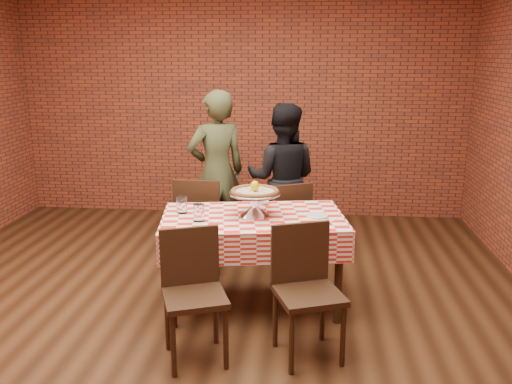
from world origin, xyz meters
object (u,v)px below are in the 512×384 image
(water_glass_left, at_px, (199,213))
(diner_black, at_px, (282,179))
(water_glass_right, at_px, (182,205))
(chair_far_right, at_px, (285,225))
(condiment_caddy, at_px, (262,197))
(diner_olive, at_px, (217,172))
(pizza_stand, at_px, (255,204))
(table, at_px, (253,262))
(chair_far_left, at_px, (202,222))
(pizza, at_px, (255,192))
(chair_near_right, at_px, (309,295))
(chair_near_left, at_px, (195,299))

(water_glass_left, bearing_deg, diner_black, 69.02)
(water_glass_right, bearing_deg, chair_far_right, 44.20)
(condiment_caddy, bearing_deg, diner_olive, 96.06)
(water_glass_left, bearing_deg, chair_far_right, 57.76)
(pizza_stand, relative_size, water_glass_left, 3.14)
(table, bearing_deg, chair_far_right, 74.94)
(chair_far_right, relative_size, diner_olive, 0.52)
(table, xyz_separation_m, chair_far_left, (-0.56, 0.75, 0.08))
(pizza, relative_size, chair_near_right, 0.42)
(pizza_stand, height_order, pizza, pizza)
(condiment_caddy, relative_size, chair_near_left, 0.16)
(water_glass_left, relative_size, condiment_caddy, 0.95)
(water_glass_left, height_order, diner_olive, diner_olive)
(table, relative_size, condiment_caddy, 9.98)
(pizza_stand, xyz_separation_m, diner_olive, (-0.51, 1.24, -0.02))
(water_glass_left, xyz_separation_m, chair_near_right, (0.84, -0.57, -0.38))
(condiment_caddy, height_order, diner_olive, diner_olive)
(chair_near_right, distance_m, chair_far_left, 1.79)
(chair_near_right, xyz_separation_m, chair_far_right, (-0.23, 1.54, -0.01))
(water_glass_right, distance_m, condiment_caddy, 0.68)
(water_glass_right, relative_size, chair_near_left, 0.15)
(water_glass_right, xyz_separation_m, diner_olive, (0.08, 1.22, 0.00))
(condiment_caddy, distance_m, diner_olive, 1.08)
(chair_near_left, relative_size, chair_near_right, 0.98)
(water_glass_right, height_order, chair_far_left, chair_far_left)
(chair_far_left, relative_size, diner_olive, 0.55)
(chair_near_left, bearing_deg, diner_olive, 74.65)
(chair_far_left, height_order, diner_black, diner_black)
(chair_near_left, distance_m, diner_olive, 2.15)
(condiment_caddy, distance_m, diner_black, 0.99)
(condiment_caddy, xyz_separation_m, chair_near_left, (-0.34, -1.17, -0.39))
(chair_near_left, bearing_deg, chair_far_right, 51.94)
(pizza_stand, bearing_deg, condiment_caddy, 84.76)
(chair_near_left, height_order, diner_olive, diner_olive)
(table, distance_m, pizza_stand, 0.48)
(table, xyz_separation_m, diner_black, (0.17, 1.31, 0.39))
(pizza_stand, xyz_separation_m, chair_far_right, (0.21, 0.79, -0.42))
(chair_far_left, distance_m, chair_far_right, 0.78)
(pizza_stand, bearing_deg, chair_near_left, -109.86)
(table, relative_size, chair_near_left, 1.60)
(water_glass_left, xyz_separation_m, chair_far_right, (0.62, 0.97, -0.39))
(diner_black, bearing_deg, pizza, 87.32)
(water_glass_left, relative_size, chair_near_left, 0.15)
(chair_far_right, xyz_separation_m, diner_olive, (-0.71, 0.45, 0.40))
(water_glass_right, height_order, diner_black, diner_black)
(pizza_stand, distance_m, condiment_caddy, 0.31)
(water_glass_right, relative_size, chair_near_right, 0.15)
(chair_near_right, bearing_deg, table, 100.40)
(water_glass_right, height_order, chair_near_left, water_glass_right)
(pizza_stand, bearing_deg, diner_black, 83.07)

